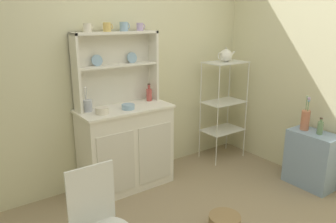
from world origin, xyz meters
TOP-DOWN VIEW (x-y plane):
  - wall_back at (0.00, 1.62)m, footprint 3.84×0.05m
  - hutch_cabinet at (-0.12, 1.37)m, footprint 0.93×0.45m
  - hutch_shelf_unit at (-0.12, 1.53)m, footprint 0.87×0.18m
  - bakers_rack at (1.21, 1.32)m, footprint 0.50×0.32m
  - side_shelf_blue at (1.44, 0.26)m, footprint 0.28×0.48m
  - wire_chair at (-0.93, 0.25)m, footprint 0.36×0.36m
  - floor_basket at (0.18, 0.24)m, footprint 0.27×0.27m
  - cup_cream_0 at (-0.40, 1.49)m, footprint 0.09×0.07m
  - cup_gold_1 at (-0.21, 1.49)m, footprint 0.09×0.07m
  - cup_sky_2 at (-0.03, 1.49)m, footprint 0.10×0.08m
  - cup_lilac_3 at (0.15, 1.49)m, footprint 0.08×0.07m
  - bowl_mixing_large at (-0.39, 1.29)m, footprint 0.13×0.13m
  - bowl_floral_medium at (-0.12, 1.29)m, footprint 0.13×0.13m
  - jam_bottle at (0.22, 1.45)m, footprint 0.06×0.06m
  - utensil_jar at (-0.47, 1.45)m, footprint 0.08×0.08m
  - porcelain_teapot at (1.21, 1.32)m, footprint 0.24×0.15m
  - flower_vase at (1.44, 0.38)m, footprint 0.09×0.09m
  - oil_bottle at (1.44, 0.21)m, footprint 0.06×0.06m

SIDE VIEW (x-z plane):
  - floor_basket at x=0.18m, z-range 0.00..0.12m
  - side_shelf_blue at x=1.44m, z-range 0.00..0.58m
  - hutch_cabinet at x=-0.12m, z-range 0.01..0.86m
  - wire_chair at x=-0.93m, z-range 0.09..0.94m
  - oil_bottle at x=1.44m, z-range 0.57..0.74m
  - flower_vase at x=1.44m, z-range 0.52..0.88m
  - bakers_rack at x=1.21m, z-range 0.16..1.37m
  - bowl_floral_medium at x=-0.12m, z-range 0.85..0.90m
  - bowl_mixing_large at x=-0.39m, z-range 0.85..0.91m
  - utensil_jar at x=-0.47m, z-range 0.79..1.03m
  - jam_bottle at x=0.22m, z-range 0.83..1.02m
  - wall_back at x=0.00m, z-range 0.00..2.50m
  - hutch_shelf_unit at x=-0.12m, z-range 0.91..1.63m
  - porcelain_teapot at x=1.21m, z-range 1.19..1.36m
  - cup_lilac_3 at x=0.15m, z-range 1.58..1.65m
  - cup_cream_0 at x=-0.40m, z-range 1.58..1.66m
  - cup_gold_1 at x=-0.21m, z-range 1.58..1.66m
  - cup_sky_2 at x=-0.03m, z-range 1.58..1.66m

